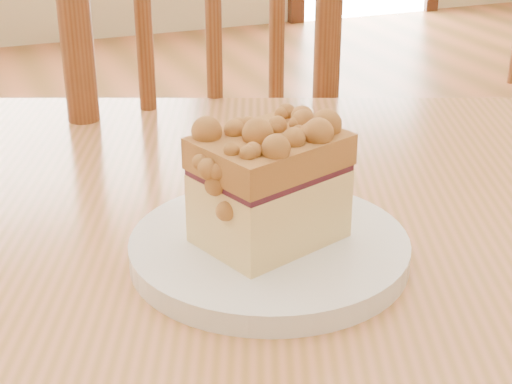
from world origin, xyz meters
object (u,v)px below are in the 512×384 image
cafe_table_main (254,319)px  cafe_chair_main (171,202)px  cake_slice (270,178)px  plate (269,249)px

cafe_table_main → cafe_chair_main: cafe_chair_main is taller
cafe_table_main → cake_slice: 0.19m
cafe_chair_main → cake_slice: 0.69m
cafe_chair_main → plate: cafe_chair_main is taller
plate → cake_slice: bearing=48.3°
cafe_chair_main → cafe_table_main: bearing=73.5°
cafe_chair_main → cake_slice: (-0.08, -0.61, 0.30)m
cafe_table_main → cake_slice: bearing=-77.7°
cafe_chair_main → plate: bearing=73.3°
cafe_table_main → cafe_chair_main: bearing=104.7°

